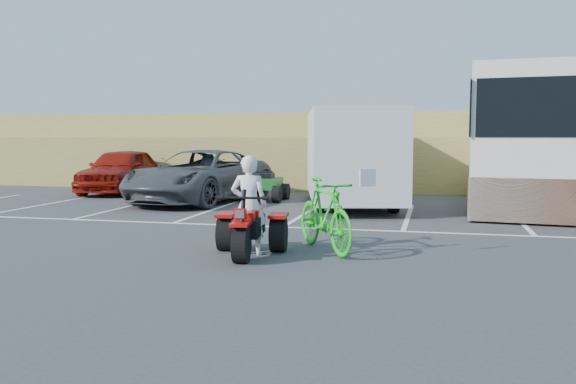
% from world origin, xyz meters
% --- Properties ---
extents(ground, '(100.00, 100.00, 0.00)m').
position_xyz_m(ground, '(0.00, 0.00, 0.00)').
color(ground, '#39393B').
rests_on(ground, ground).
extents(parking_stripes, '(28.00, 5.16, 0.01)m').
position_xyz_m(parking_stripes, '(0.87, 4.07, 0.00)').
color(parking_stripes, white).
rests_on(parking_stripes, ground).
extents(grass_embankment, '(40.00, 8.50, 3.10)m').
position_xyz_m(grass_embankment, '(0.00, 15.48, 1.42)').
color(grass_embankment, olive).
rests_on(grass_embankment, ground).
extents(red_trike_atv, '(1.47, 1.84, 1.10)m').
position_xyz_m(red_trike_atv, '(0.21, -0.96, 0.00)').
color(red_trike_atv, '#A70D09').
rests_on(red_trike_atv, ground).
extents(rider, '(0.68, 0.49, 1.75)m').
position_xyz_m(rider, '(0.19, -0.81, 0.87)').
color(rider, white).
rests_on(rider, ground).
extents(green_dirt_bike, '(1.75, 2.17, 1.32)m').
position_xyz_m(green_dirt_bike, '(1.43, -0.21, 0.66)').
color(green_dirt_bike, '#14BF19').
rests_on(green_dirt_bike, ground).
extents(grey_pickup, '(3.56, 6.20, 1.63)m').
position_xyz_m(grey_pickup, '(-3.85, 7.01, 0.81)').
color(grey_pickup, '#3F4145').
rests_on(grey_pickup, ground).
extents(red_car, '(2.42, 4.95, 1.62)m').
position_xyz_m(red_car, '(-7.82, 9.28, 0.81)').
color(red_car, maroon).
rests_on(red_car, ground).
extents(cargo_trailer, '(3.73, 6.42, 2.81)m').
position_xyz_m(cargo_trailer, '(0.95, 6.89, 1.52)').
color(cargo_trailer, silver).
rests_on(cargo_trailer, ground).
extents(rv_motorhome, '(3.83, 10.75, 3.78)m').
position_xyz_m(rv_motorhome, '(6.04, 9.16, 1.64)').
color(rv_motorhome, silver).
rests_on(rv_motorhome, ground).
extents(quad_atv_blue, '(1.86, 2.07, 1.11)m').
position_xyz_m(quad_atv_blue, '(-3.22, 7.86, 0.00)').
color(quad_atv_blue, navy).
rests_on(quad_atv_blue, ground).
extents(quad_atv_green, '(1.15, 1.53, 0.99)m').
position_xyz_m(quad_atv_green, '(-1.85, 7.76, 0.00)').
color(quad_atv_green, '#12521A').
rests_on(quad_atv_green, ground).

